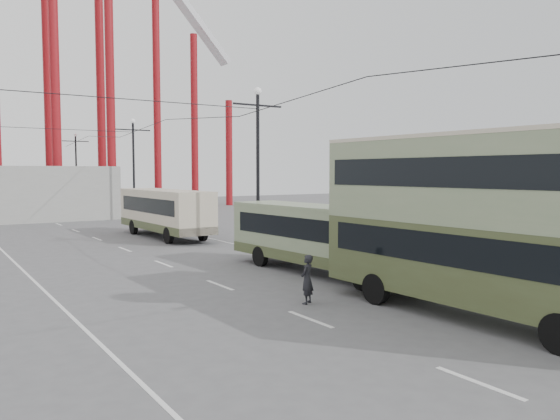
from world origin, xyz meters
TOP-DOWN VIEW (x-y plane):
  - ground at (0.00, 0.00)m, footprint 160.00×160.00m
  - road_markings at (-0.86, 19.70)m, footprint 12.52×120.00m
  - lamp_post_mid at (5.60, 18.00)m, footprint 3.20×0.44m
  - lamp_post_far at (5.60, 40.00)m, footprint 3.20×0.44m
  - lamp_post_distant at (5.60, 62.00)m, footprint 3.20×0.44m
  - double_decker_bus at (3.29, 1.42)m, footprint 2.98×10.60m
  - single_decker_green at (3.91, 9.77)m, footprint 3.13×10.70m
  - single_decker_cream at (3.17, 26.32)m, footprint 2.87×10.51m
  - pedestrian at (0.10, 5.67)m, footprint 0.73×0.67m

SIDE VIEW (x-z plane):
  - ground at x=0.00m, z-range 0.00..0.00m
  - road_markings at x=-0.86m, z-range 0.00..0.01m
  - pedestrian at x=0.10m, z-range 0.00..1.68m
  - single_decker_green at x=3.91m, z-range 0.19..3.18m
  - single_decker_cream at x=3.17m, z-range 0.21..3.46m
  - double_decker_bus at x=3.29m, z-range 0.34..5.99m
  - lamp_post_mid at x=5.60m, z-range 0.02..9.34m
  - lamp_post_far at x=5.60m, z-range 0.02..9.34m
  - lamp_post_distant at x=5.60m, z-range 0.02..9.34m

